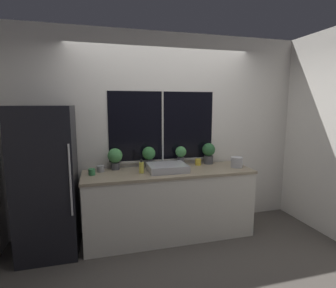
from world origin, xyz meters
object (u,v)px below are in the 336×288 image
at_px(potted_plant_center_left, 149,155).
at_px(soap_bottle, 141,167).
at_px(potted_plant_far_right, 209,152).
at_px(mug_green, 92,172).
at_px(refrigerator, 47,181).
at_px(kettle, 237,162).
at_px(mug_grey, 100,169).
at_px(sink, 167,167).
at_px(mug_yellow, 198,162).
at_px(potted_plant_center_right, 181,154).
at_px(potted_plant_far_left, 115,157).

height_order(potted_plant_center_left, soap_bottle, potted_plant_center_left).
xyz_separation_m(potted_plant_far_right, mug_green, (-1.62, -0.21, -0.13)).
distance_m(refrigerator, kettle, 2.41).
height_order(potted_plant_far_right, soap_bottle, potted_plant_far_right).
bearing_deg(kettle, soap_bottle, 178.81).
relative_size(mug_grey, kettle, 0.59).
height_order(sink, mug_green, sink).
height_order(mug_grey, mug_green, mug_grey).
height_order(sink, soap_bottle, sink).
height_order(sink, mug_grey, sink).
xyz_separation_m(potted_plant_center_left, potted_plant_far_right, (0.87, 0.00, 0.00)).
bearing_deg(mug_yellow, potted_plant_center_right, 169.78).
bearing_deg(potted_plant_center_right, kettle, -22.57).
relative_size(soap_bottle, mug_yellow, 2.00).
distance_m(soap_bottle, mug_green, 0.60).
xyz_separation_m(potted_plant_far_right, soap_bottle, (-1.02, -0.27, -0.10)).
height_order(sink, potted_plant_center_right, sink).
bearing_deg(mug_grey, potted_plant_far_left, 22.21).
height_order(refrigerator, potted_plant_center_left, refrigerator).
xyz_separation_m(potted_plant_center_left, potted_plant_center_right, (0.45, 0.00, -0.01)).
height_order(potted_plant_center_right, mug_yellow, potted_plant_center_right).
xyz_separation_m(potted_plant_center_right, soap_bottle, (-0.60, -0.27, -0.09)).
relative_size(refrigerator, mug_green, 21.34).
bearing_deg(soap_bottle, mug_green, 174.21).
distance_m(potted_plant_far_left, soap_bottle, 0.42).
height_order(refrigerator, mug_grey, refrigerator).
xyz_separation_m(potted_plant_far_right, mug_yellow, (-0.18, -0.04, -0.13)).
bearing_deg(refrigerator, potted_plant_center_left, 11.81).
xyz_separation_m(potted_plant_center_left, mug_grey, (-0.64, -0.08, -0.13)).
bearing_deg(potted_plant_far_right, kettle, -45.58).
height_order(soap_bottle, kettle, soap_bottle).
distance_m(sink, mug_yellow, 0.55).
xyz_separation_m(refrigerator, mug_green, (0.50, 0.05, 0.06)).
height_order(potted_plant_center_left, mug_grey, potted_plant_center_left).
height_order(mug_green, kettle, kettle).
relative_size(potted_plant_center_left, mug_grey, 2.98).
height_order(sink, potted_plant_far_left, sink).
bearing_deg(mug_green, mug_yellow, 6.44).
relative_size(sink, potted_plant_far_left, 1.74).
distance_m(sink, mug_grey, 0.85).
relative_size(refrigerator, potted_plant_center_right, 6.35).
height_order(potted_plant_far_right, mug_yellow, potted_plant_far_right).
xyz_separation_m(mug_grey, mug_yellow, (1.34, 0.03, 0.00)).
relative_size(potted_plant_center_left, kettle, 1.77).
height_order(potted_plant_center_left, potted_plant_center_right, potted_plant_center_left).
distance_m(sink, potted_plant_center_right, 0.38).
relative_size(refrigerator, kettle, 10.73).
xyz_separation_m(potted_plant_far_left, potted_plant_center_left, (0.45, -0.00, 0.01)).
bearing_deg(sink, kettle, -2.67).
xyz_separation_m(refrigerator, sink, (1.43, 0.01, 0.07)).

